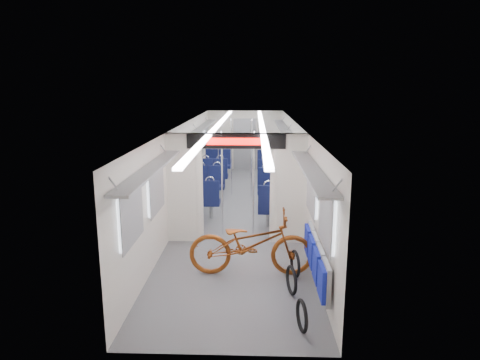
% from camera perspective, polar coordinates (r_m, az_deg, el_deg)
% --- Properties ---
extents(carriage, '(12.00, 12.02, 2.31)m').
position_cam_1_polar(carriage, '(10.55, -0.09, 2.96)').
color(carriage, '#515456').
rests_on(carriage, ground).
extents(bicycle, '(2.17, 0.78, 1.13)m').
position_cam_1_polar(bicycle, '(7.50, 1.48, -8.45)').
color(bicycle, brown).
rests_on(bicycle, ground).
extents(flip_bench, '(0.12, 2.14, 0.56)m').
position_cam_1_polar(flip_bench, '(6.96, 10.09, -10.27)').
color(flip_bench, gray).
rests_on(flip_bench, carriage).
extents(bike_hoop_a, '(0.13, 0.46, 0.46)m').
position_cam_1_polar(bike_hoop_a, '(6.08, 8.24, -17.69)').
color(bike_hoop_a, black).
rests_on(bike_hoop_a, ground).
extents(bike_hoop_b, '(0.16, 0.48, 0.48)m').
position_cam_1_polar(bike_hoop_b, '(7.00, 6.87, -13.29)').
color(bike_hoop_b, black).
rests_on(bike_hoop_b, ground).
extents(bike_hoop_c, '(0.15, 0.48, 0.48)m').
position_cam_1_polar(bike_hoop_c, '(7.58, 7.36, -11.19)').
color(bike_hoop_c, black).
rests_on(bike_hoop_c, ground).
extents(seat_bay_near_left, '(0.91, 2.09, 1.10)m').
position_cam_1_polar(seat_bay_near_left, '(11.46, -4.65, -1.19)').
color(seat_bay_near_left, '#0C1135').
rests_on(seat_bay_near_left, ground).
extents(seat_bay_near_right, '(0.95, 2.24, 1.15)m').
position_cam_1_polar(seat_bay_near_right, '(10.88, 4.87, -1.83)').
color(seat_bay_near_right, '#0C1135').
rests_on(seat_bay_near_right, ground).
extents(seat_bay_far_left, '(0.92, 2.13, 1.12)m').
position_cam_1_polar(seat_bay_far_left, '(14.54, -3.24, 1.79)').
color(seat_bay_far_left, '#0C1135').
rests_on(seat_bay_far_left, ground).
extents(seat_bay_far_right, '(0.92, 2.10, 1.11)m').
position_cam_1_polar(seat_bay_far_right, '(14.45, 4.16, 1.69)').
color(seat_bay_far_right, '#0C1135').
rests_on(seat_bay_far_right, ground).
extents(stanchion_near_left, '(0.04, 0.04, 2.30)m').
position_cam_1_polar(stanchion_near_left, '(9.34, -2.40, -0.51)').
color(stanchion_near_left, silver).
rests_on(stanchion_near_left, ground).
extents(stanchion_near_right, '(0.04, 0.04, 2.30)m').
position_cam_1_polar(stanchion_near_right, '(9.35, 1.79, -0.48)').
color(stanchion_near_right, silver).
rests_on(stanchion_near_right, ground).
extents(stanchion_far_left, '(0.04, 0.04, 2.30)m').
position_cam_1_polar(stanchion_far_left, '(12.74, -1.16, 3.01)').
color(stanchion_far_left, silver).
rests_on(stanchion_far_left, ground).
extents(stanchion_far_right, '(0.04, 0.04, 2.30)m').
position_cam_1_polar(stanchion_far_right, '(12.57, 1.53, 2.89)').
color(stanchion_far_right, silver).
rests_on(stanchion_far_right, ground).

